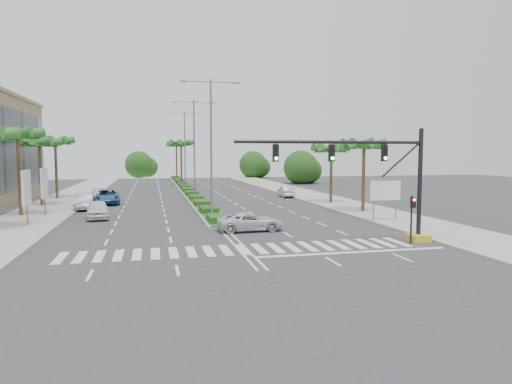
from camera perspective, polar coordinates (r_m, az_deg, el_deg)
ground at (r=26.94m, az=-1.68°, el=-7.20°), size 160.00×160.00×0.00m
footpath_right at (r=50.45m, az=10.92°, el=-1.56°), size 6.00×120.00×0.15m
footpath_left at (r=47.26m, az=-25.16°, el=-2.36°), size 6.00×120.00×0.15m
median at (r=71.24m, az=-8.77°, el=0.33°), size 2.20×75.00×0.20m
median_grass at (r=71.23m, az=-8.77°, el=0.43°), size 1.80×75.00×0.04m
signal_gantry at (r=29.66m, az=16.15°, el=0.47°), size 12.60×1.20×7.20m
pedestrian_signal at (r=29.89m, az=18.94°, el=-2.29°), size 0.28×0.36×3.00m
direction_sign at (r=38.75m, az=15.85°, el=-0.03°), size 2.70×0.11×3.40m
billboard_near at (r=39.08m, az=-26.78°, el=0.42°), size 0.18×2.10×4.35m
billboard_far at (r=44.91m, az=-24.96°, el=0.99°), size 0.18×2.10×4.35m
palm_left_mid at (r=45.32m, az=-27.63°, el=6.13°), size 4.57×4.68×7.95m
palm_left_far at (r=53.08m, az=-25.42°, el=5.32°), size 4.57×4.68×7.35m
palm_left_end at (r=60.93m, az=-23.81°, el=5.61°), size 4.57×4.68×7.75m
palm_right_near at (r=44.42m, az=13.35°, el=5.46°), size 4.57×4.68×7.05m
palm_right_far at (r=51.71m, az=9.41°, el=5.10°), size 4.57×4.68×6.75m
palm_median_a at (r=81.02m, az=-9.35°, el=5.87°), size 4.57×4.68×8.05m
palm_median_b at (r=95.99m, az=-9.92°, el=5.69°), size 4.57×4.68×8.05m
streetlight_near at (r=40.19m, az=-5.63°, el=6.51°), size 5.10×0.25×12.00m
streetlight_mid at (r=56.09m, az=-7.73°, el=6.01°), size 5.10×0.25×12.00m
streetlight_far at (r=72.04m, az=-8.90°, el=5.72°), size 5.10×0.25×12.00m
car_parked_a at (r=41.74m, az=-19.18°, el=-2.08°), size 2.35×4.81×1.58m
car_parked_b at (r=49.00m, az=-20.70°, el=-1.12°), size 2.11×5.01×1.61m
car_parked_c at (r=53.43m, az=-18.13°, el=-0.57°), size 3.20×6.04×1.62m
car_parked_d at (r=55.04m, az=-18.96°, el=-0.47°), size 2.63×5.54×1.56m
car_crossing at (r=33.22m, az=-0.71°, el=-3.74°), size 4.83×2.32×1.33m
car_right at (r=59.04m, az=3.77°, el=0.03°), size 1.63×4.21×1.37m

